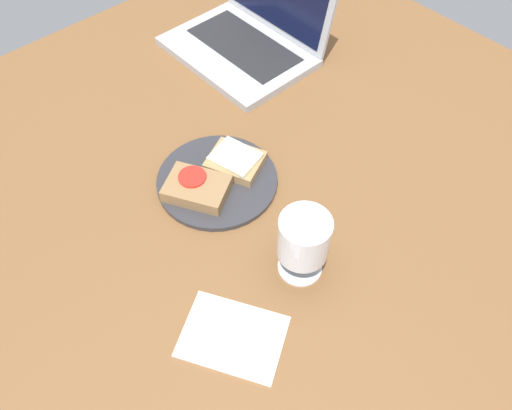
{
  "coord_description": "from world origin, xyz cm",
  "views": [
    {
      "loc": [
        41.49,
        -41.1,
        74.52
      ],
      "look_at": [
        4.53,
        -7.43,
        8.0
      ],
      "focal_mm": 35.0,
      "sensor_mm": 36.0,
      "label": 1
    }
  ],
  "objects": [
    {
      "name": "sandwich_with_tomato",
      "position": [
        -6.87,
        -11.31,
        5.39
      ],
      "size": [
        13.43,
        12.29,
        2.98
      ],
      "color": "#937047",
      "rests_on": "plate"
    },
    {
      "name": "laptop",
      "position": [
        -33.38,
        24.97,
        6.75
      ],
      "size": [
        32.51,
        26.75,
        20.08
      ],
      "color": "#ADAFB5",
      "rests_on": "wooden_table"
    },
    {
      "name": "wine_glass",
      "position": [
        16.07,
        -8.22,
        11.18
      ],
      "size": [
        8.03,
        8.03,
        12.83
      ],
      "color": "white",
      "rests_on": "wooden_table"
    },
    {
      "name": "wooden_table",
      "position": [
        0.0,
        0.0,
        1.5
      ],
      "size": [
        140.0,
        140.0,
        3.0
      ],
      "primitive_type": "cube",
      "color": "brown",
      "rests_on": "ground"
    },
    {
      "name": "plate",
      "position": [
        -7.01,
        -6.64,
        3.52
      ],
      "size": [
        22.34,
        22.34,
        1.05
      ],
      "primitive_type": "cylinder",
      "color": "#333338",
      "rests_on": "wooden_table"
    },
    {
      "name": "napkin",
      "position": [
        17.69,
        -24.13,
        3.2
      ],
      "size": [
        18.58,
        17.13,
        0.4
      ],
      "primitive_type": "cube",
      "rotation": [
        0.0,
        0.0,
        0.53
      ],
      "color": "white",
      "rests_on": "wooden_table"
    },
    {
      "name": "sandwich_with_cheese",
      "position": [
        -7.22,
        -1.96,
        5.29
      ],
      "size": [
        12.12,
        11.24,
        2.65
      ],
      "color": "#A88456",
      "rests_on": "plate"
    }
  ]
}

